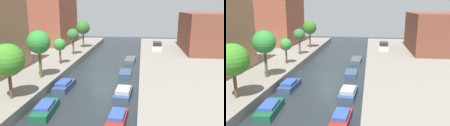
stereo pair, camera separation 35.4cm
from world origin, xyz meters
The scene contains 16 objects.
ground_plane centered at (0.00, 0.00, 0.00)m, with size 84.00×84.00×0.00m, color #232B30.
quay_left centered at (-15.00, 0.00, 0.50)m, with size 20.00×64.00×1.00m, color gray.
quay_right centered at (15.00, 0.00, 0.50)m, with size 20.00×64.00×1.00m, color gray.
low_block_right centered at (18.00, 16.03, 4.58)m, with size 10.00×14.24×7.16m, color brown.
street_tree_1 centered at (-6.85, -10.97, 4.67)m, with size 3.02×3.02×5.20m.
street_tree_2 centered at (-6.85, -4.35, 5.26)m, with size 2.75×2.75×5.68m.
street_tree_3 centered at (-6.85, 2.58, 3.85)m, with size 1.81×1.81×3.79m.
street_tree_4 centered at (-6.85, 9.37, 4.47)m, with size 2.07×2.07×4.56m.
street_tree_5 centered at (-6.85, 16.58, 5.09)m, with size 2.78×2.78×5.52m.
parked_car centered at (8.19, 16.12, 1.65)m, with size 2.08×4.40×1.55m.
moored_boat_left_1 centered at (-3.30, -11.63, 0.41)m, with size 1.80×4.27×0.95m.
moored_boat_left_2 centered at (-3.62, -5.37, 0.44)m, with size 1.66×4.06×1.02m.
moored_boat_right_1 centered at (3.33, -12.62, 0.38)m, with size 1.67×3.86×0.90m.
moored_boat_right_2 centered at (3.36, -6.65, 0.40)m, with size 1.94×4.17×0.94m.
moored_boat_right_3 centered at (3.03, 1.01, 0.29)m, with size 1.67×3.30×0.59m.
moored_boat_right_4 centered at (3.27, 9.30, 0.30)m, with size 1.85×4.52×0.60m.
Camera 2 is at (5.49, -30.02, 9.48)m, focal length 37.28 mm.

